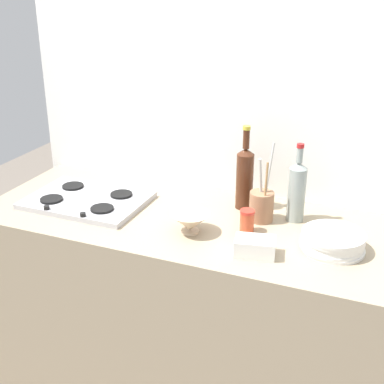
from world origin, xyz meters
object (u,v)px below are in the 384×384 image
(plate_stack, at_px, (333,241))
(butter_dish, at_px, (255,247))
(mixing_bowl, at_px, (190,222))
(condiment_jar_front, at_px, (247,221))
(wine_bottle_mid_left, at_px, (297,190))
(wine_bottle_leftmost, at_px, (245,176))
(stovetop_hob, at_px, (87,200))
(utensil_crock, at_px, (262,205))

(plate_stack, bearing_deg, butter_dish, -150.05)
(mixing_bowl, xyz_separation_m, condiment_jar_front, (0.20, 0.09, 0.00))
(wine_bottle_mid_left, xyz_separation_m, butter_dish, (-0.07, -0.34, -0.10))
(plate_stack, xyz_separation_m, wine_bottle_leftmost, (-0.41, 0.23, 0.11))
(stovetop_hob, height_order, mixing_bowl, mixing_bowl)
(butter_dish, bearing_deg, utensil_crock, 101.16)
(condiment_jar_front, bearing_deg, wine_bottle_leftmost, 110.27)
(wine_bottle_mid_left, bearing_deg, condiment_jar_front, -131.14)
(wine_bottle_leftmost, xyz_separation_m, condiment_jar_front, (0.08, -0.21, -0.10))
(stovetop_hob, bearing_deg, wine_bottle_leftmost, 18.48)
(plate_stack, relative_size, wine_bottle_mid_left, 0.72)
(wine_bottle_leftmost, bearing_deg, wine_bottle_mid_left, -9.80)
(plate_stack, height_order, utensil_crock, utensil_crock)
(plate_stack, xyz_separation_m, utensil_crock, (-0.31, 0.14, 0.03))
(mixing_bowl, bearing_deg, stovetop_hob, 170.66)
(butter_dish, xyz_separation_m, utensil_crock, (-0.06, 0.29, 0.04))
(mixing_bowl, distance_m, utensil_crock, 0.31)
(stovetop_hob, relative_size, plate_stack, 2.15)
(utensil_crock, bearing_deg, mixing_bowl, -137.00)
(mixing_bowl, bearing_deg, plate_stack, 7.66)
(stovetop_hob, distance_m, utensil_crock, 0.77)
(utensil_crock, xyz_separation_m, condiment_jar_front, (-0.02, -0.12, -0.02))
(plate_stack, bearing_deg, wine_bottle_leftmost, 150.52)
(plate_stack, distance_m, utensil_crock, 0.34)
(mixing_bowl, height_order, butter_dish, mixing_bowl)
(stovetop_hob, xyz_separation_m, butter_dish, (0.81, -0.16, 0.02))
(butter_dish, distance_m, condiment_jar_front, 0.18)
(plate_stack, height_order, mixing_bowl, mixing_bowl)
(plate_stack, distance_m, condiment_jar_front, 0.33)
(plate_stack, bearing_deg, mixing_bowl, -172.34)
(condiment_jar_front, bearing_deg, utensil_crock, 78.71)
(wine_bottle_mid_left, relative_size, utensil_crock, 1.01)
(mixing_bowl, bearing_deg, butter_dish, -14.54)
(wine_bottle_leftmost, distance_m, condiment_jar_front, 0.25)
(plate_stack, xyz_separation_m, condiment_jar_front, (-0.33, 0.02, 0.01))
(plate_stack, distance_m, butter_dish, 0.29)
(stovetop_hob, distance_m, plate_stack, 1.07)
(wine_bottle_leftmost, height_order, wine_bottle_mid_left, wine_bottle_leftmost)
(plate_stack, distance_m, mixing_bowl, 0.54)
(mixing_bowl, relative_size, condiment_jar_front, 1.71)
(utensil_crock, bearing_deg, stovetop_hob, -170.62)
(stovetop_hob, height_order, butter_dish, butter_dish)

